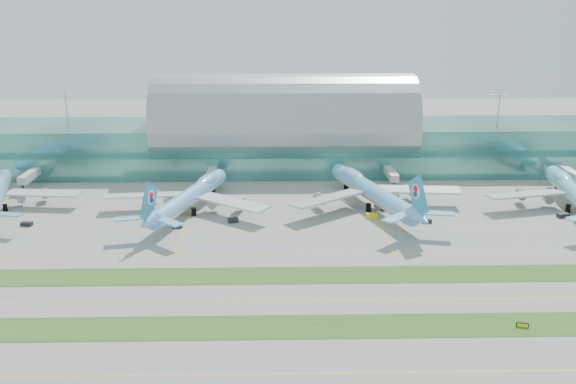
{
  "coord_description": "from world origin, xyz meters",
  "views": [
    {
      "loc": [
        -5.06,
        -164.85,
        73.83
      ],
      "look_at": [
        0.0,
        55.0,
        9.0
      ],
      "focal_mm": 40.0,
      "sensor_mm": 36.0,
      "label": 1
    }
  ],
  "objects_px": {
    "airliner_b": "(190,195)",
    "airliner_d": "(575,193)",
    "terminal": "(284,137)",
    "taxiway_sign_east": "(522,325)",
    "airliner_c": "(371,190)"
  },
  "relations": [
    {
      "from": "taxiway_sign_east",
      "to": "airliner_b",
      "type": "bearing_deg",
      "value": 150.13
    },
    {
      "from": "airliner_c",
      "to": "airliner_d",
      "type": "xyz_separation_m",
      "value": [
        75.11,
        -4.04,
        -0.22
      ]
    },
    {
      "from": "airliner_b",
      "to": "airliner_c",
      "type": "distance_m",
      "value": 67.26
    },
    {
      "from": "airliner_b",
      "to": "airliner_d",
      "type": "relative_size",
      "value": 0.95
    },
    {
      "from": "airliner_c",
      "to": "taxiway_sign_east",
      "type": "height_order",
      "value": "airliner_c"
    },
    {
      "from": "airliner_b",
      "to": "airliner_c",
      "type": "height_order",
      "value": "airliner_c"
    },
    {
      "from": "airliner_b",
      "to": "airliner_d",
      "type": "height_order",
      "value": "airliner_d"
    },
    {
      "from": "airliner_b",
      "to": "airliner_c",
      "type": "bearing_deg",
      "value": 19.23
    },
    {
      "from": "airliner_d",
      "to": "taxiway_sign_east",
      "type": "xyz_separation_m",
      "value": [
        -52.89,
        -89.84,
        -5.82
      ]
    },
    {
      "from": "terminal",
      "to": "airliner_b",
      "type": "distance_m",
      "value": 76.99
    },
    {
      "from": "terminal",
      "to": "airliner_c",
      "type": "height_order",
      "value": "terminal"
    },
    {
      "from": "airliner_c",
      "to": "airliner_d",
      "type": "bearing_deg",
      "value": -19.8
    },
    {
      "from": "terminal",
      "to": "taxiway_sign_east",
      "type": "relative_size",
      "value": 120.29
    },
    {
      "from": "airliner_c",
      "to": "taxiway_sign_east",
      "type": "relative_size",
      "value": 27.05
    },
    {
      "from": "airliner_c",
      "to": "taxiway_sign_east",
      "type": "xyz_separation_m",
      "value": [
        22.22,
        -93.88,
        -6.04
      ]
    }
  ]
}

